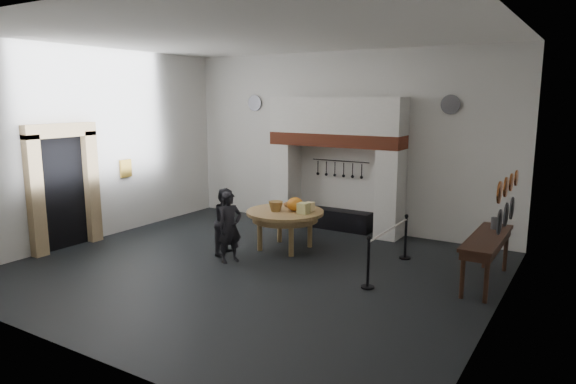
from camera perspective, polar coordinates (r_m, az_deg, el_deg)
The scene contains 39 objects.
floor at distance 10.34m, azimuth -4.00°, elevation -8.50°, with size 9.00×8.00×0.02m, color black.
ceiling at distance 9.85m, azimuth -4.34°, elevation 17.11°, with size 9.00×8.00×0.02m, color silver.
wall_back at distance 13.28m, azimuth 6.03°, elevation 5.63°, with size 9.00×0.02×4.50m, color silver.
wall_front at distance 7.03m, azimuth -23.57°, elevation 0.52°, with size 9.00×0.02×4.50m, color silver.
wall_left at distance 12.99m, azimuth -20.55°, elevation 4.92°, with size 0.02×8.00×4.50m, color silver.
wall_right at distance 8.10m, azimuth 22.65°, elevation 1.80°, with size 0.02×8.00×4.50m, color silver.
chimney_pier_left at distance 13.83m, azimuth -0.22°, elevation 0.97°, with size 0.55×0.70×2.15m, color silver.
chimney_pier_right at distance 12.54m, azimuth 11.30°, elevation -0.21°, with size 0.55×0.70×2.15m, color silver.
hearth_brick_band at distance 12.96m, azimuth 5.35°, elevation 5.79°, with size 3.50×0.72×0.32m, color #9E442B.
chimney_hood at distance 12.93m, azimuth 5.40°, elevation 8.49°, with size 3.50×0.70×0.90m, color silver.
iron_range at distance 13.35m, azimuth 5.34°, elevation -3.03°, with size 1.90×0.45×0.50m, color black.
utensil_rail at distance 13.26m, azimuth 5.83°, elevation 3.46°, with size 0.02×0.02×1.60m, color black.
door_recess at distance 12.51m, azimuth -23.77°, elevation -0.12°, with size 0.04×1.10×2.50m, color black.
door_jamb_near at distance 12.05m, azimuth -26.27°, elevation -0.45°, with size 0.22×0.30×2.60m, color tan.
door_jamb_far at distance 12.83m, azimuth -21.00°, elevation 0.54°, with size 0.22×0.30×2.60m, color tan.
door_lintel at distance 12.27m, azimuth -24.01°, elevation 6.27°, with size 0.22×1.70×0.30m, color tan.
wall_plaque at distance 13.52m, azimuth -17.58°, elevation 2.52°, with size 0.05×0.34×0.44m, color gold.
work_table at distance 11.42m, azimuth -0.33°, elevation -2.27°, with size 1.72×1.72×0.07m, color #A6894E.
pumpkin at distance 11.36m, azimuth 0.79°, elevation -1.35°, with size 0.36×0.36×0.31m, color orange.
cheese_block_big at distance 11.09m, azimuth 1.73°, elevation -1.83°, with size 0.22×0.22×0.24m, color #D7D280.
cheese_block_small at distance 11.36m, azimuth 2.40°, elevation -1.64°, with size 0.18×0.18×0.20m, color #FFE498.
wicker_basket at distance 11.34m, azimuth -1.37°, elevation -1.61°, with size 0.32×0.32×0.22m, color olive.
bread_loaf at distance 11.74m, azimuth 0.16°, elevation -1.41°, with size 0.31×0.18×0.13m, color #A16539.
visitor_near at distance 10.62m, azimuth -6.48°, elevation -3.89°, with size 0.54×0.35×1.47m, color black.
visitor_far at distance 11.16m, azimuth -6.83°, elevation -3.25°, with size 0.70×0.55×1.45m, color black.
side_table at distance 9.94m, azimuth 21.28°, elevation -4.75°, with size 0.55×2.20×0.06m, color #382014.
pewter_jug at distance 10.49m, azimuth 21.94°, elevation -3.24°, with size 0.12×0.12×0.22m, color #4E4E53.
copper_pan_a at distance 8.35m, azimuth 22.46°, elevation -0.04°, with size 0.34×0.34×0.03m, color #C6662D.
copper_pan_b at distance 8.88m, azimuth 23.04°, elevation 0.51°, with size 0.32×0.32×0.03m, color #C6662D.
copper_pan_c at distance 9.42m, azimuth 23.56°, elevation 1.00°, with size 0.30×0.30×0.03m, color #C6662D.
copper_pan_d at distance 9.96m, azimuth 24.03°, elevation 1.44°, with size 0.28×0.28×0.03m, color #C6662D.
pewter_plate_left at distance 8.64m, azimuth 22.45°, elevation -3.10°, with size 0.40×0.40×0.03m, color #4C4C51.
pewter_plate_mid at distance 9.22m, azimuth 23.06°, elevation -2.32°, with size 0.40×0.40×0.03m, color #4C4C51.
pewter_plate_right at distance 9.80m, azimuth 23.61°, elevation -1.64°, with size 0.40×0.40×0.03m, color #4C4C51.
pewter_plate_back_left at distance 14.57m, azimuth -3.72°, elevation 9.84°, with size 0.44×0.44×0.03m, color #4C4C51.
pewter_plate_back_right at distance 12.27m, azimuth 17.61°, elevation 9.26°, with size 0.44×0.44×0.03m, color #4C4C51.
barrier_post_near at distance 9.30m, azimuth 8.90°, elevation -7.89°, with size 0.05×0.05×0.90m, color black.
barrier_post_far at distance 11.09m, azimuth 12.94°, elevation -4.99°, with size 0.05×0.05×0.90m, color black.
barrier_rope at distance 10.08m, azimuth 11.18°, elevation -4.14°, with size 0.04×0.04×2.00m, color white.
Camera 1 is at (5.73, -7.93, 3.36)m, focal length 32.00 mm.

